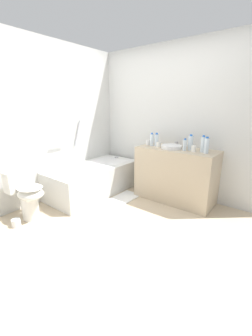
# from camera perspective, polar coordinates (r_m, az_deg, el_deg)

# --- Properties ---
(ground_plane) EXTENTS (4.02, 4.02, 0.00)m
(ground_plane) POSITION_cam_1_polar(r_m,az_deg,el_deg) (2.90, -3.80, -14.96)
(ground_plane) COLOR #C1AD8E
(wall_back_tiled) EXTENTS (3.42, 0.10, 2.47)m
(wall_back_tiled) POSITION_cam_1_polar(r_m,az_deg,el_deg) (3.62, -21.72, 10.98)
(wall_back_tiled) COLOR silver
(wall_back_tiled) RESTS_ON ground_plane
(wall_right_mirror) EXTENTS (0.10, 3.17, 2.47)m
(wall_right_mirror) POSITION_cam_1_polar(r_m,az_deg,el_deg) (3.79, 12.14, 11.96)
(wall_right_mirror) COLOR silver
(wall_right_mirror) RESTS_ON ground_plane
(bathtub) EXTENTS (1.64, 0.78, 1.25)m
(bathtub) POSITION_cam_1_polar(r_m,az_deg,el_deg) (3.83, -8.72, -2.68)
(bathtub) COLOR silver
(bathtub) RESTS_ON ground_plane
(toilet) EXTENTS (0.38, 0.54, 0.68)m
(toilet) POSITION_cam_1_polar(r_m,az_deg,el_deg) (3.21, -25.06, -6.09)
(toilet) COLOR white
(toilet) RESTS_ON ground_plane
(vanity_counter) EXTENTS (0.55, 1.24, 0.86)m
(vanity_counter) POSITION_cam_1_polar(r_m,az_deg,el_deg) (3.54, 13.05, -1.80)
(vanity_counter) COLOR tan
(vanity_counter) RESTS_ON ground_plane
(sink_basin) EXTENTS (0.32, 0.32, 0.05)m
(sink_basin) POSITION_cam_1_polar(r_m,az_deg,el_deg) (3.42, 12.08, 5.56)
(sink_basin) COLOR white
(sink_basin) RESTS_ON vanity_counter
(sink_faucet) EXTENTS (0.10, 0.15, 0.09)m
(sink_faucet) POSITION_cam_1_polar(r_m,az_deg,el_deg) (3.59, 13.47, 6.13)
(sink_faucet) COLOR #A0A0A5
(sink_faucet) RESTS_ON vanity_counter
(water_bottle_0) EXTENTS (0.06, 0.06, 0.22)m
(water_bottle_0) POSITION_cam_1_polar(r_m,az_deg,el_deg) (3.58, 6.93, 7.48)
(water_bottle_0) COLOR silver
(water_bottle_0) RESTS_ON vanity_counter
(water_bottle_1) EXTENTS (0.06, 0.06, 0.18)m
(water_bottle_1) POSITION_cam_1_polar(r_m,az_deg,el_deg) (3.30, 15.45, 5.94)
(water_bottle_1) COLOR silver
(water_bottle_1) RESTS_ON vanity_counter
(water_bottle_2) EXTENTS (0.07, 0.07, 0.21)m
(water_bottle_2) POSITION_cam_1_polar(r_m,az_deg,el_deg) (3.58, 8.17, 7.43)
(water_bottle_2) COLOR silver
(water_bottle_2) RESTS_ON vanity_counter
(water_bottle_3) EXTENTS (0.06, 0.06, 0.24)m
(water_bottle_3) POSITION_cam_1_polar(r_m,az_deg,el_deg) (3.26, 19.91, 5.98)
(water_bottle_3) COLOR silver
(water_bottle_3) RESTS_ON vanity_counter
(water_bottle_4) EXTENTS (0.07, 0.07, 0.24)m
(water_bottle_4) POSITION_cam_1_polar(r_m,az_deg,el_deg) (3.35, 16.88, 6.45)
(water_bottle_4) COLOR silver
(water_bottle_4) RESTS_ON vanity_counter
(water_bottle_5) EXTENTS (0.07, 0.07, 0.23)m
(water_bottle_5) POSITION_cam_1_polar(r_m,az_deg,el_deg) (3.20, 20.76, 5.62)
(water_bottle_5) COLOR silver
(water_bottle_5) RESTS_ON vanity_counter
(drinking_glass_0) EXTENTS (0.07, 0.07, 0.09)m
(drinking_glass_0) POSITION_cam_1_polar(r_m,az_deg,el_deg) (3.26, 17.65, 4.94)
(drinking_glass_0) COLOR white
(drinking_glass_0) RESTS_ON vanity_counter
(drinking_glass_1) EXTENTS (0.07, 0.07, 0.08)m
(drinking_glass_1) POSITION_cam_1_polar(r_m,az_deg,el_deg) (3.51, 8.72, 6.21)
(drinking_glass_1) COLOR white
(drinking_glass_1) RESTS_ON vanity_counter
(drinking_glass_2) EXTENTS (0.07, 0.07, 0.09)m
(drinking_glass_2) POSITION_cam_1_polar(r_m,az_deg,el_deg) (3.66, 5.95, 6.81)
(drinking_glass_2) COLOR white
(drinking_glass_2) RESTS_ON vanity_counter
(bath_mat) EXTENTS (0.64, 0.33, 0.01)m
(bath_mat) POSITION_cam_1_polar(r_m,az_deg,el_deg) (3.62, -0.83, -8.14)
(bath_mat) COLOR white
(bath_mat) RESTS_ON ground_plane
(toilet_paper_roll) EXTENTS (0.11, 0.11, 0.10)m
(toilet_paper_roll) POSITION_cam_1_polar(r_m,az_deg,el_deg) (3.18, -27.31, -12.90)
(toilet_paper_roll) COLOR white
(toilet_paper_roll) RESTS_ON ground_plane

